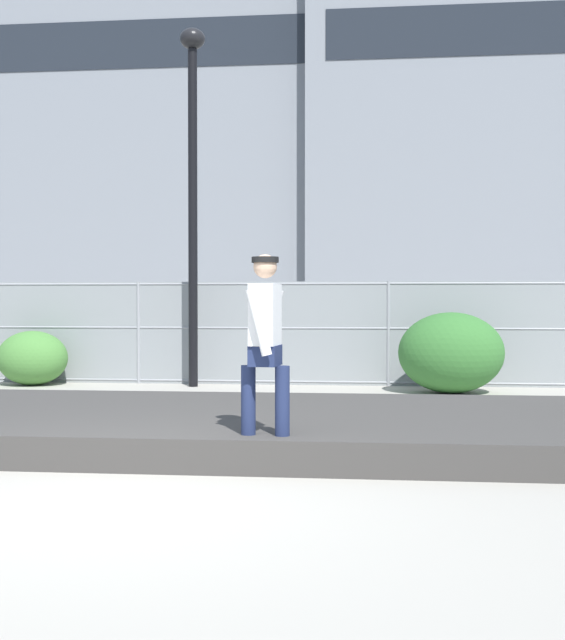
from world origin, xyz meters
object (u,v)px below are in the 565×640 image
object	(u,v)px
skateboard	(265,464)
skater	(265,343)
shrub_center	(32,358)
parked_car_near	(108,331)
street_lamp	(193,162)
shrub_right	(451,353)
parked_car_mid	(355,332)

from	to	relation	value
skateboard	skater	distance (m)	1.06
shrub_center	parked_car_near	bearing A→B (deg)	86.16
parked_car_near	shrub_center	size ratio (longest dim) A/B	3.51
street_lamp	shrub_right	world-z (taller)	street_lamp
shrub_center	shrub_right	world-z (taller)	shrub_right
shrub_right	shrub_center	bearing A→B (deg)	176.15
street_lamp	parked_car_mid	size ratio (longest dim) A/B	1.38
skateboard	parked_car_mid	distance (m)	10.34
parked_car_mid	shrub_right	world-z (taller)	parked_car_mid
street_lamp	parked_car_mid	world-z (taller)	street_lamp
street_lamp	parked_car_near	world-z (taller)	street_lamp
street_lamp	shrub_right	size ratio (longest dim) A/B	3.66
skateboard	parked_car_near	world-z (taller)	parked_car_near
skater	street_lamp	bearing A→B (deg)	107.40
skater	parked_car_mid	xyz separation A→B (m)	(0.69, 10.29, -0.28)
parked_car_near	skater	bearing A→B (deg)	-64.80
skater	shrub_center	xyz separation A→B (m)	(-5.00, 6.63, -0.64)
parked_car_near	shrub_right	bearing A→B (deg)	-29.50
parked_car_near	shrub_center	distance (m)	3.52
skater	shrub_right	world-z (taller)	skater
parked_car_near	parked_car_mid	size ratio (longest dim) A/B	0.97
skater	street_lamp	distance (m)	7.57
shrub_right	parked_car_near	bearing A→B (deg)	150.50
parked_car_mid	parked_car_near	bearing A→B (deg)	-178.28
parked_car_mid	shrub_center	bearing A→B (deg)	-147.25
parked_car_near	shrub_center	bearing A→B (deg)	-93.84
shrub_center	skater	bearing A→B (deg)	-52.97
parked_car_near	street_lamp	bearing A→B (deg)	-52.06
parked_car_near	shrub_right	size ratio (longest dim) A/B	2.58
parked_car_mid	shrub_right	distance (m)	4.45
street_lamp	shrub_center	world-z (taller)	street_lamp
skater	parked_car_near	bearing A→B (deg)	115.20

